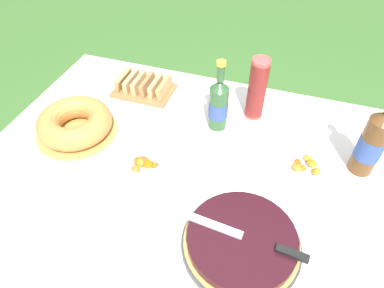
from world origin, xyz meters
TOP-DOWN VIEW (x-y plane):
  - ground_plane at (0.00, 0.00)m, footprint 16.00×16.00m
  - garden_table at (0.00, 0.00)m, footprint 1.86×1.23m
  - tablecloth at (0.00, 0.00)m, footprint 1.87×1.24m
  - berry_tart at (0.08, -0.20)m, footprint 0.35×0.35m
  - serving_knife at (0.11, -0.21)m, footprint 0.38×0.06m
  - bundt_cake at (-0.64, 0.08)m, footprint 0.32×0.32m
  - cup_stack at (0.00, 0.41)m, footprint 0.07×0.07m
  - cider_bottle_green at (-0.13, 0.29)m, footprint 0.08×0.08m
  - cider_bottle_amber at (0.42, 0.23)m, footprint 0.09×0.09m
  - snack_plate_near at (0.24, 0.15)m, footprint 0.23×0.23m
  - snack_plate_left at (-0.32, -0.00)m, footprint 0.20×0.20m
  - bread_board at (-0.50, 0.41)m, footprint 0.26×0.18m

SIDE VIEW (x-z plane):
  - ground_plane at x=0.00m, z-range 0.00..0.00m
  - garden_table at x=0.00m, z-range 0.33..1.09m
  - tablecloth at x=0.00m, z-range 0.71..0.81m
  - snack_plate_near at x=0.24m, z-range 0.76..0.81m
  - snack_plate_left at x=-0.32m, z-range 0.76..0.81m
  - berry_tart at x=0.08m, z-range 0.77..0.83m
  - bread_board at x=-0.50m, z-range 0.76..0.84m
  - bundt_cake at x=-0.64m, z-range 0.77..0.87m
  - serving_knife at x=0.11m, z-range 0.83..0.84m
  - cider_bottle_green at x=-0.13m, z-range 0.73..1.03m
  - cider_bottle_amber at x=0.42m, z-range 0.73..1.07m
  - cup_stack at x=0.00m, z-range 0.77..1.04m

